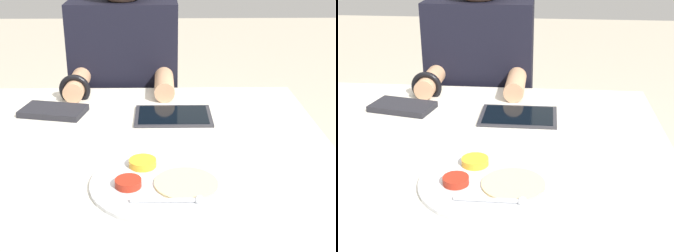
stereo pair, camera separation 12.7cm
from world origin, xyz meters
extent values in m
cube|color=beige|center=(0.00, 0.00, 0.38)|extent=(1.28, 0.93, 0.75)
cylinder|color=#B7BABF|center=(0.16, -0.25, 0.76)|extent=(0.33, 0.33, 0.01)
cylinder|color=gold|center=(0.11, -0.17, 0.77)|extent=(0.07, 0.07, 0.02)
cylinder|color=maroon|center=(0.08, -0.27, 0.77)|extent=(0.06, 0.06, 0.02)
cylinder|color=#DBBC7F|center=(0.22, -0.27, 0.77)|extent=(0.15, 0.15, 0.01)
cylinder|color=#B7BABF|center=(0.17, -0.34, 0.77)|extent=(0.15, 0.01, 0.01)
sphere|color=#B7BABF|center=(0.24, -0.34, 0.77)|extent=(0.02, 0.02, 0.02)
cube|color=silver|center=(-0.19, 0.21, 0.76)|extent=(0.22, 0.15, 0.01)
cube|color=black|center=(-0.19, 0.21, 0.76)|extent=(0.22, 0.16, 0.02)
cube|color=#28282D|center=(0.20, 0.17, 0.76)|extent=(0.24, 0.18, 0.01)
cube|color=black|center=(0.20, 0.17, 0.76)|extent=(0.22, 0.16, 0.00)
cube|color=black|center=(0.02, 0.60, 0.22)|extent=(0.38, 0.22, 0.44)
cube|color=black|center=(0.02, 0.60, 0.75)|extent=(0.42, 0.20, 0.61)
cylinder|color=tan|center=(-0.14, 0.41, 0.79)|extent=(0.07, 0.22, 0.07)
cylinder|color=tan|center=(0.17, 0.41, 0.79)|extent=(0.07, 0.22, 0.07)
torus|color=black|center=(-0.14, 0.34, 0.79)|extent=(0.11, 0.02, 0.11)
camera|label=1|loc=(0.16, -1.21, 1.32)|focal=50.00mm
camera|label=2|loc=(0.29, -1.20, 1.32)|focal=50.00mm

